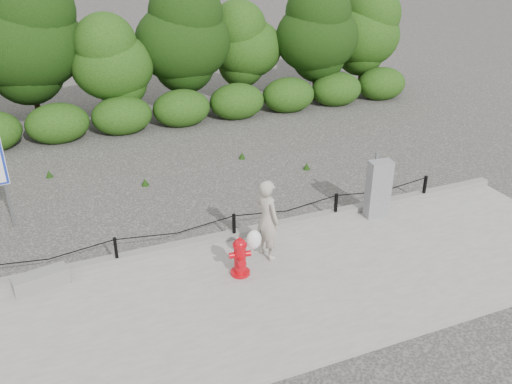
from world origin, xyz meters
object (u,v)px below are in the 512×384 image
object	(u,v)px
pedestrian	(266,221)
concrete_block	(41,280)
utility_cabinet	(378,189)
fire_hydrant	(240,257)

from	to	relation	value
pedestrian	concrete_block	world-z (taller)	pedestrian
utility_cabinet	fire_hydrant	bearing A→B (deg)	-160.06
concrete_block	utility_cabinet	world-z (taller)	utility_cabinet
pedestrian	utility_cabinet	xyz separation A→B (m)	(3.03, 0.59, -0.14)
concrete_block	utility_cabinet	xyz separation A→B (m)	(7.35, -0.05, 0.53)
fire_hydrant	concrete_block	bearing A→B (deg)	173.35
utility_cabinet	concrete_block	bearing A→B (deg)	-175.13
pedestrian	concrete_block	bearing A→B (deg)	65.97
pedestrian	utility_cabinet	bearing A→B (deg)	-94.63
pedestrian	concrete_block	size ratio (longest dim) A/B	1.72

